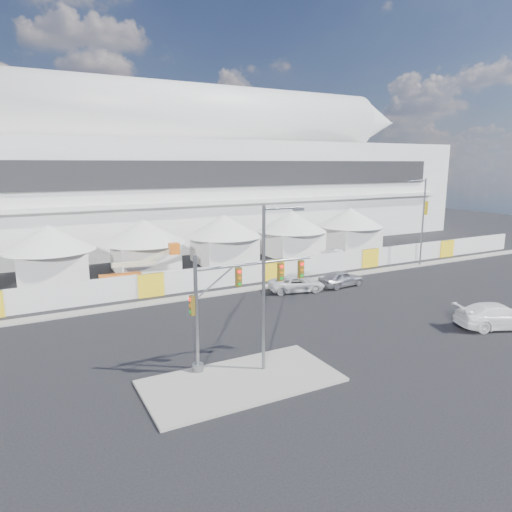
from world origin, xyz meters
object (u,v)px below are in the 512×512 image
pickup_curb (297,284)px  boom_lift (129,275)px  lot_car_a (338,255)px  streetlight_curb (422,216)px  pickup_near (498,316)px  sedan_silver (341,278)px  traffic_mast (227,303)px  streetlight_median (268,277)px

pickup_curb → boom_lift: size_ratio=0.67×
lot_car_a → boom_lift: (-23.86, 0.09, 0.34)m
lot_car_a → pickup_curb: bearing=162.9°
pickup_curb → streetlight_curb: 18.33m
pickup_near → boom_lift: 30.23m
lot_car_a → sedan_silver: bearing=178.9°
pickup_curb → traffic_mast: (-11.68, -11.06, 2.98)m
traffic_mast → pickup_curb: bearing=43.4°
sedan_silver → streetlight_median: 19.20m
sedan_silver → pickup_curb: (-4.41, 0.57, -0.07)m
lot_car_a → traffic_mast: 30.26m
traffic_mast → streetlight_median: size_ratio=0.84×
pickup_curb → streetlight_curb: size_ratio=0.52×
sedan_silver → lot_car_a: bearing=-41.6°
boom_lift → pickup_curb: bearing=-29.4°
traffic_mast → boom_lift: bearing=92.9°
pickup_near → traffic_mast: size_ratio=0.78×
sedan_silver → traffic_mast: bearing=118.0°
sedan_silver → traffic_mast: (-16.09, -10.49, 2.90)m
lot_car_a → streetlight_median: bearing=170.3°
pickup_curb → streetlight_median: (-9.96, -12.48, 4.54)m
traffic_mast → lot_car_a: bearing=40.7°
sedan_silver → pickup_curb: size_ratio=0.90×
lot_car_a → streetlight_median: (-21.13, -21.04, 4.57)m
pickup_near → lot_car_a: size_ratio=1.44×
pickup_near → boom_lift: size_ratio=0.78×
pickup_curb → pickup_near: (7.26, -14.07, 0.15)m
lot_car_a → boom_lift: 23.86m
traffic_mast → streetlight_curb: (29.20, 13.50, 1.84)m
lot_car_a → traffic_mast: size_ratio=0.54×
pickup_near → streetlight_curb: streetlight_curb is taller
boom_lift → pickup_near: bearing=-43.8°
pickup_curb → lot_car_a: pickup_curb is taller
sedan_silver → traffic_mast: size_ratio=0.60×
pickup_curb → boom_lift: (-12.69, 8.65, 0.31)m
pickup_curb → traffic_mast: size_ratio=0.67×
pickup_curb → traffic_mast: traffic_mast is taller
sedan_silver → pickup_curb: 4.45m
pickup_near → traffic_mast: bearing=101.7°
sedan_silver → streetlight_curb: streetlight_curb is taller
traffic_mast → boom_lift: traffic_mast is taller
streetlight_median → pickup_curb: bearing=51.4°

